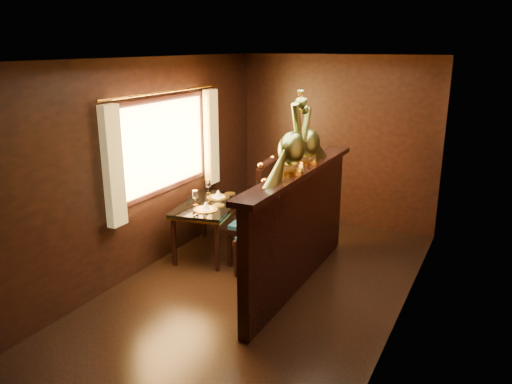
% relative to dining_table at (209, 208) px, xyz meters
% --- Properties ---
extents(ground, '(5.00, 5.00, 0.00)m').
position_rel_dining_table_xyz_m(ground, '(1.06, -0.63, -0.61)').
color(ground, black).
rests_on(ground, ground).
extents(room_shell, '(3.04, 5.04, 2.52)m').
position_rel_dining_table_xyz_m(room_shell, '(0.97, -0.61, 0.97)').
color(room_shell, black).
rests_on(room_shell, ground).
extents(partition, '(0.26, 2.70, 1.36)m').
position_rel_dining_table_xyz_m(partition, '(1.38, -0.33, 0.10)').
color(partition, black).
rests_on(partition, ground).
extents(dining_table, '(0.91, 1.26, 0.88)m').
position_rel_dining_table_xyz_m(dining_table, '(0.00, 0.00, 0.00)').
color(dining_table, black).
rests_on(dining_table, ground).
extents(chair_left, '(0.49, 0.51, 1.26)m').
position_rel_dining_table_xyz_m(chair_left, '(0.99, -0.32, 0.05)').
color(chair_left, black).
rests_on(chair_left, ground).
extents(chair_right, '(0.53, 0.55, 1.35)m').
position_rel_dining_table_xyz_m(chair_right, '(0.75, -0.03, 0.10)').
color(chair_right, black).
rests_on(chair_right, ground).
extents(peacock_left, '(0.26, 0.70, 0.83)m').
position_rel_dining_table_xyz_m(peacock_left, '(1.38, -0.58, 1.17)').
color(peacock_left, '#184935').
rests_on(peacock_left, partition).
extents(peacock_right, '(0.23, 0.62, 0.74)m').
position_rel_dining_table_xyz_m(peacock_right, '(1.38, -0.09, 1.12)').
color(peacock_right, '#184935').
rests_on(peacock_right, partition).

